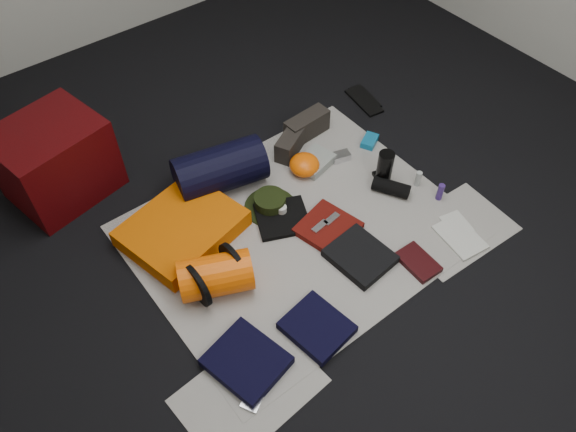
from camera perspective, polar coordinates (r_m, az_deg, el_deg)
floor at (r=2.92m, az=0.99°, el=-1.58°), size 4.50×4.50×0.02m
newspaper_mat at (r=2.91m, az=1.00°, el=-1.42°), size 1.60×1.30×0.01m
newspaper_sheet_front_left at (r=2.47m, az=-3.95°, el=-17.28°), size 0.61×0.44×0.00m
newspaper_sheet_front_right at (r=3.04m, az=16.63°, el=-1.29°), size 0.60×0.43×0.00m
red_cabinet at (r=3.19m, az=-22.57°, el=5.21°), size 0.59×0.52×0.43m
sleeping_pad at (r=2.90m, az=-10.69°, el=-1.24°), size 0.64×0.57×0.10m
stuff_sack at (r=2.64m, az=-7.35°, el=-6.00°), size 0.39×0.32×0.20m
sack_strap_left at (r=2.61m, az=-9.21°, el=-6.98°), size 0.02×0.22×0.22m
sack_strap_right at (r=2.66m, az=-5.57°, el=-4.82°), size 0.03×0.22×0.22m
navy_duffel at (r=3.05m, az=-6.92°, el=4.76°), size 0.53×0.35×0.25m
boonie_brim at (r=3.01m, az=-1.81°, el=0.95°), size 0.32×0.32×0.01m
boonie_crown at (r=2.98m, az=-1.83°, el=1.47°), size 0.17×0.17×0.07m
hiking_boot_left at (r=3.27m, az=0.32°, el=7.48°), size 0.27×0.20×0.13m
hiking_boot_right at (r=3.37m, az=1.93°, el=9.15°), size 0.29×0.12×0.14m
flip_flop_left at (r=3.69m, az=7.73°, el=11.49°), size 0.15×0.30×0.02m
flip_flop_right at (r=3.72m, az=7.83°, el=11.84°), size 0.13×0.26×0.01m
trousers_navy_a at (r=2.50m, az=-4.24°, el=-14.49°), size 0.34×0.37×0.05m
trousers_navy_b at (r=2.57m, az=2.96°, el=-11.21°), size 0.28×0.31×0.04m
trousers_charcoal at (r=2.80m, az=7.34°, el=-4.06°), size 0.28×0.31×0.05m
black_tshirt at (r=2.94m, az=-0.58°, el=-0.21°), size 0.34×0.33×0.03m
red_shirt at (r=2.90m, az=4.09°, el=-1.25°), size 0.33×0.33×0.04m
orange_stuff_sack at (r=3.15m, az=1.68°, el=5.23°), size 0.18×0.18×0.11m
first_aid_pouch at (r=3.21m, az=2.74°, el=5.54°), size 0.24×0.20×0.05m
water_bottle at (r=3.10m, az=9.78°, el=4.77°), size 0.10×0.10×0.22m
speaker at (r=3.10m, az=10.43°, el=2.87°), size 0.17×0.22×0.08m
compact_camera at (r=3.26m, az=5.37°, el=6.04°), size 0.12×0.09×0.04m
cyan_case at (r=3.38m, az=8.29°, el=7.55°), size 0.14×0.12×0.04m
toiletry_purple at (r=3.12m, az=15.21°, el=2.37°), size 0.04×0.04×0.10m
toiletry_clear at (r=3.17m, az=13.09°, el=3.71°), size 0.03×0.03×0.09m
paperback_book at (r=2.84m, az=13.07°, el=-4.59°), size 0.14×0.21×0.03m
map_booklet at (r=3.00m, az=17.06°, el=-2.05°), size 0.20×0.27×0.01m
map_printout at (r=3.06m, az=16.76°, el=-0.77°), size 0.15×0.18×0.01m
sunglasses at (r=3.21m, az=9.33°, el=4.34°), size 0.09×0.06×0.02m
key_cluster at (r=2.44m, az=-3.70°, el=-18.34°), size 0.10×0.10×0.01m
tape_roll at (r=2.94m, az=-0.63°, el=0.71°), size 0.05×0.05×0.03m
energy_bar_a at (r=2.87m, az=3.25°, el=-1.07°), size 0.10×0.05×0.01m
energy_bar_b at (r=2.91m, az=4.46°, el=-0.32°), size 0.10×0.05×0.01m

